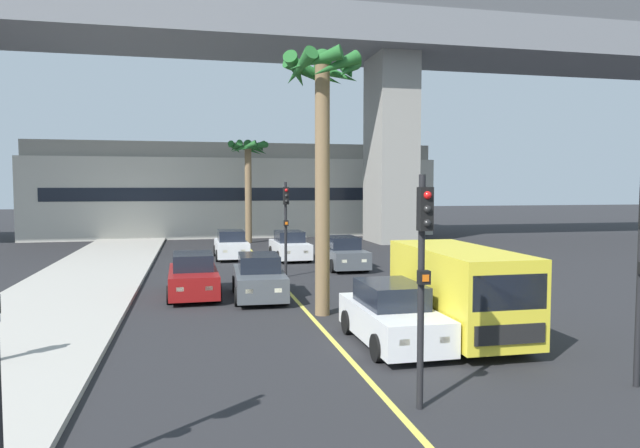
{
  "coord_description": "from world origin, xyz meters",
  "views": [
    {
      "loc": [
        -3.47,
        -1.71,
        3.98
      ],
      "look_at": [
        0.0,
        14.0,
        2.94
      ],
      "focal_mm": 32.09,
      "sensor_mm": 36.0,
      "label": 1
    }
  ],
  "objects_px": {
    "car_queue_fifth": "(392,316)",
    "delivery_van": "(458,289)",
    "car_queue_front": "(259,278)",
    "car_queue_second": "(290,246)",
    "car_queue_third": "(343,254)",
    "palm_tree_near_median": "(323,111)",
    "car_queue_sixth": "(231,245)",
    "traffic_light_median_far": "(286,216)",
    "car_queue_fourth": "(193,277)",
    "traffic_light_median_near": "(423,259)",
    "palm_tree_mid_median": "(248,162)"
  },
  "relations": [
    {
      "from": "car_queue_fourth",
      "to": "palm_tree_mid_median",
      "type": "xyz_separation_m",
      "value": [
        3.88,
        19.66,
        5.01
      ]
    },
    {
      "from": "car_queue_front",
      "to": "delivery_van",
      "type": "bearing_deg",
      "value": -54.92
    },
    {
      "from": "traffic_light_median_near",
      "to": "palm_tree_near_median",
      "type": "distance_m",
      "value": 8.6
    },
    {
      "from": "traffic_light_median_far",
      "to": "palm_tree_near_median",
      "type": "xyz_separation_m",
      "value": [
        -0.06,
        -7.61,
        3.57
      ]
    },
    {
      "from": "car_queue_fifth",
      "to": "palm_tree_near_median",
      "type": "height_order",
      "value": "palm_tree_near_median"
    },
    {
      "from": "car_queue_front",
      "to": "car_queue_sixth",
      "type": "xyz_separation_m",
      "value": [
        -0.24,
        11.76,
        0.0
      ]
    },
    {
      "from": "delivery_van",
      "to": "traffic_light_median_far",
      "type": "height_order",
      "value": "traffic_light_median_far"
    },
    {
      "from": "car_queue_second",
      "to": "traffic_light_median_far",
      "type": "relative_size",
      "value": 0.98
    },
    {
      "from": "car_queue_fifth",
      "to": "palm_tree_mid_median",
      "type": "xyz_separation_m",
      "value": [
        -1.03,
        27.29,
        5.01
      ]
    },
    {
      "from": "car_queue_front",
      "to": "traffic_light_median_far",
      "type": "distance_m",
      "value": 5.19
    },
    {
      "from": "palm_tree_mid_median",
      "to": "traffic_light_median_near",
      "type": "bearing_deg",
      "value": -89.83
    },
    {
      "from": "car_queue_front",
      "to": "traffic_light_median_near",
      "type": "relative_size",
      "value": 0.99
    },
    {
      "from": "traffic_light_median_near",
      "to": "palm_tree_mid_median",
      "type": "distance_m",
      "value": 31.63
    },
    {
      "from": "car_queue_sixth",
      "to": "traffic_light_median_near",
      "type": "relative_size",
      "value": 0.98
    },
    {
      "from": "car_queue_front",
      "to": "traffic_light_median_far",
      "type": "relative_size",
      "value": 0.99
    },
    {
      "from": "car_queue_third",
      "to": "delivery_van",
      "type": "distance_m",
      "value": 13.06
    },
    {
      "from": "car_queue_fifth",
      "to": "palm_tree_mid_median",
      "type": "height_order",
      "value": "palm_tree_mid_median"
    },
    {
      "from": "car_queue_fifth",
      "to": "traffic_light_median_near",
      "type": "xyz_separation_m",
      "value": [
        -0.94,
        -4.19,
        1.99
      ]
    },
    {
      "from": "delivery_van",
      "to": "traffic_light_median_near",
      "type": "relative_size",
      "value": 1.25
    },
    {
      "from": "car_queue_fifth",
      "to": "car_queue_sixth",
      "type": "distance_m",
      "value": 18.74
    },
    {
      "from": "car_queue_front",
      "to": "traffic_light_median_far",
      "type": "xyz_separation_m",
      "value": [
        1.69,
        4.48,
        1.99
      ]
    },
    {
      "from": "car_queue_fifth",
      "to": "traffic_light_median_near",
      "type": "distance_m",
      "value": 4.73
    },
    {
      "from": "car_queue_third",
      "to": "car_queue_fourth",
      "type": "xyz_separation_m",
      "value": [
        -7.14,
        -5.7,
        0.0
      ]
    },
    {
      "from": "car_queue_second",
      "to": "palm_tree_near_median",
      "type": "height_order",
      "value": "palm_tree_near_median"
    },
    {
      "from": "car_queue_third",
      "to": "palm_tree_mid_median",
      "type": "height_order",
      "value": "palm_tree_mid_median"
    },
    {
      "from": "car_queue_third",
      "to": "car_queue_fourth",
      "type": "height_order",
      "value": "same"
    },
    {
      "from": "delivery_van",
      "to": "car_queue_fourth",
      "type": "bearing_deg",
      "value": 133.05
    },
    {
      "from": "car_queue_front",
      "to": "car_queue_second",
      "type": "relative_size",
      "value": 1.01
    },
    {
      "from": "palm_tree_near_median",
      "to": "traffic_light_median_near",
      "type": "bearing_deg",
      "value": -89.7
    },
    {
      "from": "car_queue_front",
      "to": "delivery_van",
      "type": "xyz_separation_m",
      "value": [
        4.55,
        -6.49,
        0.57
      ]
    },
    {
      "from": "car_queue_front",
      "to": "car_queue_third",
      "type": "bearing_deg",
      "value": 53.67
    },
    {
      "from": "car_queue_sixth",
      "to": "car_queue_fifth",
      "type": "bearing_deg",
      "value": -81.26
    },
    {
      "from": "car_queue_second",
      "to": "car_queue_fifth",
      "type": "relative_size",
      "value": 1.01
    },
    {
      "from": "car_queue_fifth",
      "to": "delivery_van",
      "type": "relative_size",
      "value": 0.78
    },
    {
      "from": "car_queue_sixth",
      "to": "palm_tree_near_median",
      "type": "xyz_separation_m",
      "value": [
        1.87,
        -14.89,
        5.56
      ]
    },
    {
      "from": "car_queue_second",
      "to": "car_queue_sixth",
      "type": "height_order",
      "value": "same"
    },
    {
      "from": "palm_tree_near_median",
      "to": "car_queue_sixth",
      "type": "bearing_deg",
      "value": 97.16
    },
    {
      "from": "car_queue_fifth",
      "to": "delivery_van",
      "type": "height_order",
      "value": "delivery_van"
    },
    {
      "from": "car_queue_front",
      "to": "car_queue_third",
      "type": "height_order",
      "value": "same"
    },
    {
      "from": "traffic_light_median_near",
      "to": "traffic_light_median_far",
      "type": "xyz_separation_m",
      "value": [
        0.02,
        15.44,
        0.0
      ]
    },
    {
      "from": "car_queue_front",
      "to": "car_queue_fourth",
      "type": "xyz_separation_m",
      "value": [
        -2.31,
        0.86,
        0.0
      ]
    },
    {
      "from": "delivery_van",
      "to": "traffic_light_median_near",
      "type": "distance_m",
      "value": 5.51
    },
    {
      "from": "car_queue_second",
      "to": "traffic_light_median_far",
      "type": "xyz_separation_m",
      "value": [
        -1.17,
        -6.08,
        1.99
      ]
    },
    {
      "from": "car_queue_third",
      "to": "palm_tree_near_median",
      "type": "relative_size",
      "value": 0.5
    },
    {
      "from": "palm_tree_near_median",
      "to": "traffic_light_median_far",
      "type": "bearing_deg",
      "value": 89.51
    },
    {
      "from": "car_queue_second",
      "to": "car_queue_front",
      "type": "bearing_deg",
      "value": -105.18
    },
    {
      "from": "car_queue_second",
      "to": "palm_tree_mid_median",
      "type": "xyz_separation_m",
      "value": [
        -1.29,
        9.96,
        5.01
      ]
    },
    {
      "from": "traffic_light_median_near",
      "to": "car_queue_fourth",
      "type": "bearing_deg",
      "value": 108.6
    },
    {
      "from": "car_queue_third",
      "to": "car_queue_fifth",
      "type": "height_order",
      "value": "same"
    },
    {
      "from": "car_queue_second",
      "to": "delivery_van",
      "type": "height_order",
      "value": "delivery_van"
    }
  ]
}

